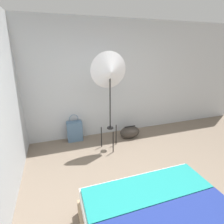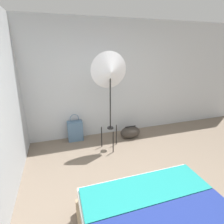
% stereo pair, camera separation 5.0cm
% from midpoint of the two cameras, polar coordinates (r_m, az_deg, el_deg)
% --- Properties ---
extents(ground_plane, '(14.00, 14.00, 0.00)m').
position_cam_midpoint_polar(ground_plane, '(2.59, 13.92, -30.68)').
color(ground_plane, '#756656').
extents(wall_back, '(8.00, 0.05, 2.60)m').
position_cam_midpoint_polar(wall_back, '(4.01, -3.05, 10.09)').
color(wall_back, '#B7BCC1').
rests_on(wall_back, ground_plane).
extents(photo_umbrella, '(0.69, 0.33, 1.95)m').
position_cam_midpoint_polar(photo_umbrella, '(3.27, -0.15, 12.90)').
color(photo_umbrella, black).
rests_on(photo_umbrella, ground_plane).
extents(tote_bag, '(0.33, 0.17, 0.63)m').
position_cam_midpoint_polar(tote_bag, '(4.05, -11.56, -6.03)').
color(tote_bag, slate).
rests_on(tote_bag, ground_plane).
extents(duffel_bag, '(0.48, 0.28, 0.29)m').
position_cam_midpoint_polar(duffel_bag, '(4.15, 6.32, -6.56)').
color(duffel_bag, '#332D28').
rests_on(duffel_bag, ground_plane).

